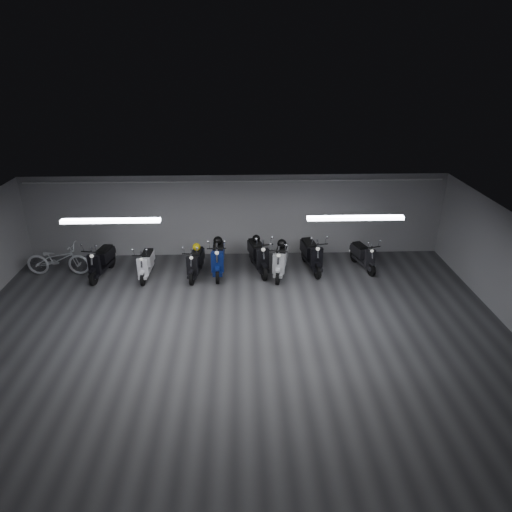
{
  "coord_description": "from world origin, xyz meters",
  "views": [
    {
      "loc": [
        0.18,
        -9.61,
        6.62
      ],
      "look_at": [
        0.59,
        2.5,
        1.05
      ],
      "focal_mm": 32.22,
      "sensor_mm": 36.0,
      "label": 1
    }
  ],
  "objects_px": {
    "scooter_6": "(281,256)",
    "scooter_7": "(312,250)",
    "helmet_3": "(256,239)",
    "helmet_2": "(218,241)",
    "helmet_1": "(197,247)",
    "scooter_2": "(146,259)",
    "scooter_3": "(195,258)",
    "bicycle": "(57,256)",
    "scooter_1": "(101,256)",
    "scooter_5": "(258,250)",
    "helmet_0": "(282,244)",
    "scooter_4": "(218,253)",
    "scooter_9": "(364,252)"
  },
  "relations": [
    {
      "from": "helmet_2",
      "to": "scooter_1",
      "type": "bearing_deg",
      "value": -175.69
    },
    {
      "from": "scooter_1",
      "to": "helmet_3",
      "type": "bearing_deg",
      "value": 15.56
    },
    {
      "from": "scooter_3",
      "to": "scooter_7",
      "type": "xyz_separation_m",
      "value": [
        3.67,
        0.35,
        0.08
      ]
    },
    {
      "from": "scooter_6",
      "to": "scooter_7",
      "type": "xyz_separation_m",
      "value": [
        1.03,
        0.37,
        0.03
      ]
    },
    {
      "from": "scooter_2",
      "to": "helmet_0",
      "type": "xyz_separation_m",
      "value": [
        4.23,
        0.22,
        0.38
      ]
    },
    {
      "from": "scooter_9",
      "to": "helmet_3",
      "type": "bearing_deg",
      "value": 161.07
    },
    {
      "from": "scooter_5",
      "to": "bicycle",
      "type": "relative_size",
      "value": 1.0
    },
    {
      "from": "scooter_2",
      "to": "helmet_0",
      "type": "relative_size",
      "value": 5.55
    },
    {
      "from": "scooter_9",
      "to": "helmet_0",
      "type": "xyz_separation_m",
      "value": [
        -2.66,
        -0.15,
        0.38
      ]
    },
    {
      "from": "scooter_2",
      "to": "scooter_7",
      "type": "bearing_deg",
      "value": 6.19
    },
    {
      "from": "scooter_2",
      "to": "scooter_3",
      "type": "distance_m",
      "value": 1.53
    },
    {
      "from": "scooter_7",
      "to": "bicycle",
      "type": "bearing_deg",
      "value": 170.46
    },
    {
      "from": "scooter_1",
      "to": "scooter_4",
      "type": "bearing_deg",
      "value": 10.57
    },
    {
      "from": "scooter_6",
      "to": "bicycle",
      "type": "relative_size",
      "value": 0.94
    },
    {
      "from": "helmet_0",
      "to": "helmet_1",
      "type": "xyz_separation_m",
      "value": [
        -2.67,
        0.01,
        -0.08
      ]
    },
    {
      "from": "scooter_4",
      "to": "helmet_1",
      "type": "relative_size",
      "value": 7.73
    },
    {
      "from": "scooter_7",
      "to": "helmet_3",
      "type": "bearing_deg",
      "value": 162.82
    },
    {
      "from": "helmet_2",
      "to": "helmet_1",
      "type": "bearing_deg",
      "value": -164.26
    },
    {
      "from": "scooter_3",
      "to": "scooter_9",
      "type": "bearing_deg",
      "value": 11.89
    },
    {
      "from": "scooter_7",
      "to": "scooter_9",
      "type": "relative_size",
      "value": 1.18
    },
    {
      "from": "scooter_7",
      "to": "bicycle",
      "type": "distance_m",
      "value": 8.01
    },
    {
      "from": "helmet_1",
      "to": "helmet_2",
      "type": "height_order",
      "value": "helmet_2"
    },
    {
      "from": "scooter_6",
      "to": "scooter_7",
      "type": "height_order",
      "value": "scooter_7"
    },
    {
      "from": "scooter_7",
      "to": "helmet_3",
      "type": "distance_m",
      "value": 1.81
    },
    {
      "from": "scooter_5",
      "to": "helmet_0",
      "type": "height_order",
      "value": "scooter_5"
    },
    {
      "from": "helmet_3",
      "to": "bicycle",
      "type": "bearing_deg",
      "value": -177.55
    },
    {
      "from": "scooter_2",
      "to": "scooter_5",
      "type": "relative_size",
      "value": 0.84
    },
    {
      "from": "scooter_9",
      "to": "bicycle",
      "type": "bearing_deg",
      "value": 164.8
    },
    {
      "from": "scooter_4",
      "to": "scooter_9",
      "type": "relative_size",
      "value": 1.19
    },
    {
      "from": "scooter_3",
      "to": "scooter_7",
      "type": "bearing_deg",
      "value": 13.33
    },
    {
      "from": "scooter_3",
      "to": "scooter_4",
      "type": "relative_size",
      "value": 0.89
    },
    {
      "from": "scooter_6",
      "to": "helmet_2",
      "type": "distance_m",
      "value": 2.03
    },
    {
      "from": "scooter_1",
      "to": "helmet_0",
      "type": "bearing_deg",
      "value": 11.24
    },
    {
      "from": "scooter_3",
      "to": "bicycle",
      "type": "height_order",
      "value": "scooter_3"
    },
    {
      "from": "scooter_3",
      "to": "scooter_6",
      "type": "bearing_deg",
      "value": 7.39
    },
    {
      "from": "scooter_3",
      "to": "bicycle",
      "type": "relative_size",
      "value": 0.87
    },
    {
      "from": "scooter_3",
      "to": "scooter_9",
      "type": "distance_m",
      "value": 5.37
    },
    {
      "from": "scooter_4",
      "to": "helmet_3",
      "type": "distance_m",
      "value": 1.32
    },
    {
      "from": "scooter_1",
      "to": "bicycle",
      "type": "xyz_separation_m",
      "value": [
        -1.4,
        0.17,
        -0.04
      ]
    },
    {
      "from": "scooter_6",
      "to": "helmet_0",
      "type": "xyz_separation_m",
      "value": [
        0.05,
        0.25,
        0.31
      ]
    },
    {
      "from": "scooter_2",
      "to": "helmet_0",
      "type": "height_order",
      "value": "scooter_2"
    },
    {
      "from": "bicycle",
      "to": "scooter_7",
      "type": "bearing_deg",
      "value": -88.05
    },
    {
      "from": "scooter_5",
      "to": "helmet_0",
      "type": "xyz_separation_m",
      "value": [
        0.73,
        -0.09,
        0.26
      ]
    },
    {
      "from": "helmet_2",
      "to": "helmet_0",
      "type": "bearing_deg",
      "value": -5.55
    },
    {
      "from": "scooter_4",
      "to": "helmet_0",
      "type": "height_order",
      "value": "scooter_4"
    },
    {
      "from": "scooter_1",
      "to": "scooter_5",
      "type": "distance_m",
      "value": 4.91
    },
    {
      "from": "scooter_3",
      "to": "scooter_5",
      "type": "xyz_separation_m",
      "value": [
        1.97,
        0.32,
        0.09
      ]
    },
    {
      "from": "scooter_2",
      "to": "scooter_4",
      "type": "bearing_deg",
      "value": 6.17
    },
    {
      "from": "scooter_4",
      "to": "helmet_3",
      "type": "relative_size",
      "value": 7.52
    },
    {
      "from": "scooter_1",
      "to": "scooter_9",
      "type": "relative_size",
      "value": 1.11
    }
  ]
}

